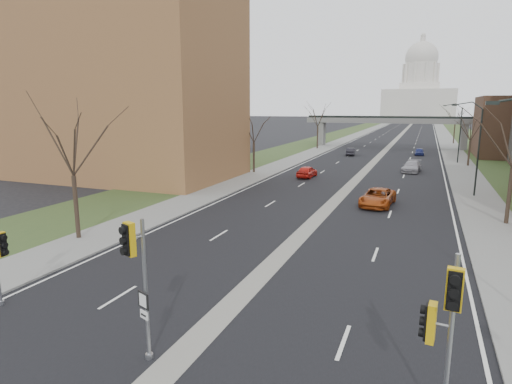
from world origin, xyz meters
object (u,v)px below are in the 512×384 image
Objects in this scene: signal_pole_median at (137,265)px; car_left_far at (351,152)px; car_right_near at (378,197)px; car_right_far at (419,152)px; car_right_mid at (412,166)px; car_left_near at (307,172)px; signal_pole_right at (444,318)px.

signal_pole_median reaches higher than car_left_far.
car_right_far is at bearing 91.09° from car_right_near.
car_left_near is at bearing -135.48° from car_right_mid.
signal_pole_median is 0.98× the size of car_right_mid.
car_right_far is at bearing 105.22° from signal_pole_median.
car_right_far is (0.51, 21.13, -0.10)m from car_right_mid.
signal_pole_median is at bearing -98.48° from car_right_far.
car_left_near is at bearing 132.11° from car_right_near.
signal_pole_median reaches higher than car_right_mid.
car_right_far is at bearing -109.20° from car_left_near.
signal_pole_median is 1.18× the size of car_left_near.
signal_pole_right is 68.83m from car_right_far.
car_right_near reaches higher than car_right_far.
car_left_near is 32.62m from car_right_far.
signal_pole_right is 26.57m from car_right_near.
signal_pole_right is at bearing 112.10° from car_left_near.
car_left_near is at bearing 118.21° from signal_pole_median.
car_left_far is 12.02m from car_right_far.
car_right_mid is 1.36× the size of car_right_far.
signal_pole_median reaches higher than car_left_near.
car_right_mid is at bearing -138.96° from car_left_near.
signal_pole_median is at bearing -171.72° from signal_pole_right.
signal_pole_median is at bearing 88.12° from car_left_far.
car_right_far is at bearing 97.37° from signal_pole_right.
car_right_near is (9.50, -12.32, 0.03)m from car_left_near.
car_right_mid is at bearing 117.39° from car_left_far.
signal_pole_right is at bearing 96.02° from car_left_far.
car_left_near is 0.78× the size of car_right_near.
car_right_far is (7.26, 69.13, -2.77)m from signal_pole_median.
signal_pole_median is at bearing -92.11° from car_right_mid.
car_right_far is at bearing -162.67° from car_left_far.
car_left_near is 15.55m from car_right_near.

